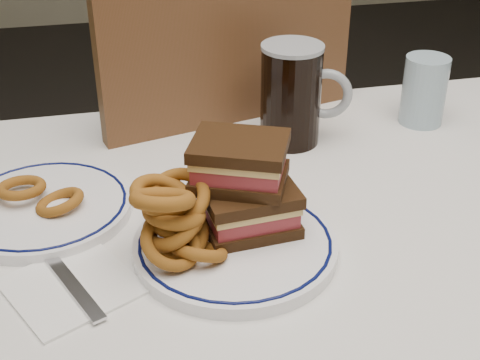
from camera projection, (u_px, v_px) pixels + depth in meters
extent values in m
cube|color=silver|center=(286.00, 232.00, 0.93)|extent=(1.26, 0.86, 0.03)
cylinder|color=#4B3218|center=(469.00, 256.00, 1.51)|extent=(0.06, 0.06, 0.71)
cube|color=silver|center=(225.00, 147.00, 1.33)|extent=(1.26, 0.01, 0.17)
cube|color=#4B3218|center=(191.00, 193.00, 1.51)|extent=(0.56, 0.56, 0.04)
cylinder|color=#4B3218|center=(232.00, 219.00, 1.87)|extent=(0.04, 0.04, 0.45)
cylinder|color=#4B3218|center=(307.00, 304.00, 1.56)|extent=(0.04, 0.04, 0.45)
cylinder|color=#4B3218|center=(92.00, 258.00, 1.71)|extent=(0.04, 0.04, 0.45)
cube|color=#4B3218|center=(231.00, 117.00, 1.21)|extent=(0.46, 0.14, 0.51)
cylinder|color=white|center=(235.00, 246.00, 0.86)|extent=(0.26, 0.26, 0.02)
torus|color=#090F44|center=(235.00, 241.00, 0.85)|extent=(0.25, 0.25, 0.00)
cube|color=black|center=(249.00, 222.00, 0.87)|extent=(0.13, 0.10, 0.02)
cube|color=#A0302E|center=(249.00, 211.00, 0.87)|extent=(0.12, 0.10, 0.02)
cube|color=#E5BB66|center=(249.00, 201.00, 0.86)|extent=(0.12, 0.10, 0.01)
cube|color=black|center=(250.00, 193.00, 0.85)|extent=(0.13, 0.10, 0.02)
cube|color=black|center=(239.00, 177.00, 0.85)|extent=(0.15, 0.13, 0.02)
cube|color=#A0302E|center=(239.00, 165.00, 0.84)|extent=(0.13, 0.12, 0.02)
cube|color=#E5BB66|center=(239.00, 155.00, 0.84)|extent=(0.14, 0.13, 0.01)
cube|color=black|center=(239.00, 146.00, 0.83)|extent=(0.15, 0.13, 0.02)
torus|color=brown|center=(198.00, 251.00, 0.82)|extent=(0.08, 0.07, 0.06)
torus|color=brown|center=(176.00, 232.00, 0.83)|extent=(0.09, 0.08, 0.05)
torus|color=brown|center=(171.00, 243.00, 0.80)|extent=(0.09, 0.08, 0.07)
torus|color=brown|center=(172.00, 227.00, 0.81)|extent=(0.08, 0.08, 0.05)
torus|color=brown|center=(176.00, 218.00, 0.82)|extent=(0.07, 0.07, 0.04)
torus|color=brown|center=(174.00, 213.00, 0.81)|extent=(0.08, 0.08, 0.04)
torus|color=brown|center=(176.00, 198.00, 0.82)|extent=(0.10, 0.09, 0.08)
torus|color=brown|center=(162.00, 196.00, 0.81)|extent=(0.08, 0.08, 0.05)
torus|color=brown|center=(162.00, 199.00, 0.79)|extent=(0.08, 0.08, 0.05)
cylinder|color=silver|center=(220.00, 190.00, 0.93)|extent=(0.06, 0.06, 0.03)
cylinder|color=#861202|center=(220.00, 183.00, 0.92)|extent=(0.05, 0.05, 0.01)
cylinder|color=black|center=(291.00, 96.00, 1.09)|extent=(0.10, 0.10, 0.17)
cylinder|color=#959CA3|center=(293.00, 47.00, 1.05)|extent=(0.10, 0.10, 0.01)
torus|color=#959CA3|center=(326.00, 94.00, 1.08)|extent=(0.09, 0.04, 0.09)
cylinder|color=#97B4C3|center=(424.00, 90.00, 1.17)|extent=(0.08, 0.08, 0.12)
cylinder|color=white|center=(43.00, 208.00, 0.94)|extent=(0.25, 0.25, 0.02)
torus|color=#090F44|center=(43.00, 203.00, 0.93)|extent=(0.23, 0.23, 0.00)
torus|color=brown|center=(60.00, 202.00, 0.92)|extent=(0.07, 0.07, 0.04)
torus|color=brown|center=(21.00, 188.00, 0.94)|extent=(0.07, 0.07, 0.02)
cube|color=white|center=(72.00, 286.00, 0.80)|extent=(0.19, 0.19, 0.00)
cube|color=silver|center=(71.00, 284.00, 0.80)|extent=(0.08, 0.15, 0.00)
cube|color=silver|center=(44.00, 249.00, 0.86)|extent=(0.04, 0.04, 0.00)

